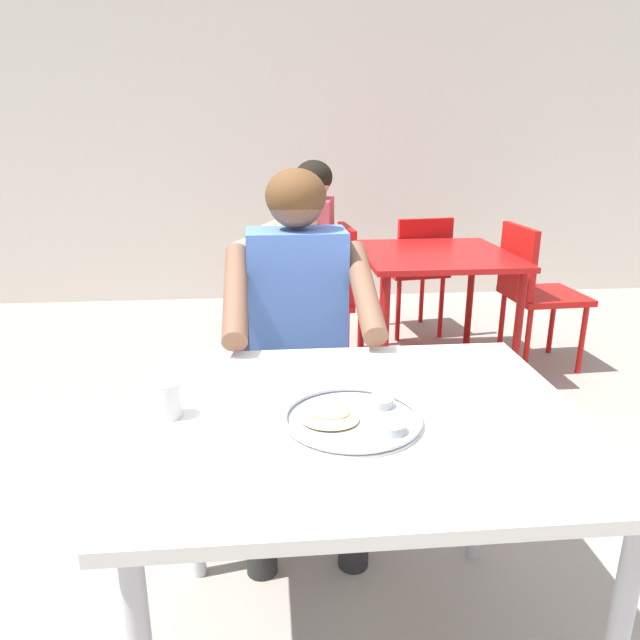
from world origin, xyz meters
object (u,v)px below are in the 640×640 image
(chair_foreground, at_px, (296,369))
(chair_red_left, at_px, (327,290))
(diner_foreground, at_px, (299,323))
(table_background_red, at_px, (435,267))
(chair_red_far, at_px, (417,266))
(table_foreground, at_px, (361,443))
(chair_red_right, at_px, (533,286))
(patron_background, at_px, (298,251))
(thali_tray, at_px, (354,418))
(drinking_cup, at_px, (167,398))

(chair_foreground, relative_size, chair_red_left, 0.95)
(diner_foreground, bearing_deg, table_background_red, 57.18)
(chair_red_far, bearing_deg, table_foreground, -107.05)
(chair_red_right, xyz_separation_m, patron_background, (-1.39, 0.02, 0.23))
(chair_foreground, relative_size, patron_background, 0.67)
(table_background_red, distance_m, patron_background, 0.80)
(table_background_red, height_order, chair_red_right, chair_red_right)
(table_foreground, distance_m, thali_tray, 0.10)
(diner_foreground, xyz_separation_m, chair_red_far, (0.91, 1.94, -0.25))
(chair_foreground, bearing_deg, chair_red_left, 78.10)
(chair_red_left, relative_size, chair_red_right, 1.01)
(thali_tray, height_order, chair_red_far, chair_red_far)
(table_foreground, height_order, diner_foreground, diner_foreground)
(table_foreground, xyz_separation_m, chair_foreground, (-0.11, 0.90, -0.18))
(thali_tray, xyz_separation_m, chair_red_far, (0.83, 2.66, -0.26))
(thali_tray, xyz_separation_m, table_background_red, (0.78, 2.05, -0.13))
(patron_background, bearing_deg, chair_red_right, -0.87)
(chair_foreground, height_order, chair_red_right, chair_red_right)
(drinking_cup, height_order, chair_red_left, chair_red_left)
(chair_foreground, bearing_deg, table_foreground, -83.05)
(table_foreground, bearing_deg, patron_background, 91.05)
(drinking_cup, height_order, chair_foreground, drinking_cup)
(chair_red_right, relative_size, patron_background, 0.70)
(drinking_cup, distance_m, diner_foreground, 0.74)
(table_background_red, bearing_deg, diner_foreground, -122.82)
(drinking_cup, distance_m, chair_red_far, 2.90)
(diner_foreground, xyz_separation_m, chair_red_left, (0.23, 1.34, -0.25))
(thali_tray, bearing_deg, chair_red_right, 56.18)
(drinking_cup, xyz_separation_m, table_background_red, (1.20, 1.99, -0.16))
(chair_foreground, relative_size, table_background_red, 0.94)
(drinking_cup, relative_size, chair_foreground, 0.10)
(chair_red_left, xyz_separation_m, chair_red_far, (0.68, 0.60, -0.01))
(table_background_red, relative_size, chair_red_far, 1.06)
(diner_foreground, height_order, chair_red_right, diner_foreground)
(thali_tray, relative_size, diner_foreground, 0.25)
(chair_red_far, distance_m, patron_background, 1.06)
(diner_foreground, height_order, chair_red_far, diner_foreground)
(chair_red_right, bearing_deg, chair_red_left, 179.56)
(chair_red_left, bearing_deg, chair_red_far, 41.76)
(table_foreground, distance_m, diner_foreground, 0.69)
(chair_red_far, bearing_deg, table_background_red, -94.89)
(chair_red_far, bearing_deg, chair_foreground, -117.89)
(thali_tray, height_order, table_background_red, thali_tray)
(table_background_red, relative_size, chair_red_left, 1.02)
(table_foreground, height_order, chair_foreground, chair_foreground)
(drinking_cup, bearing_deg, chair_red_right, 47.86)
(diner_foreground, relative_size, table_background_red, 1.43)
(table_background_red, bearing_deg, thali_tray, -110.69)
(chair_red_left, distance_m, chair_red_far, 0.91)
(diner_foreground, bearing_deg, chair_red_right, 42.35)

